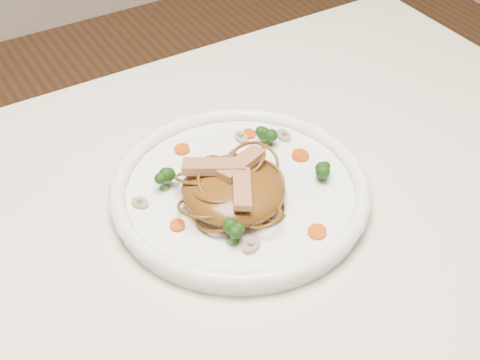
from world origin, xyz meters
TOP-DOWN VIEW (x-y plane):
  - table at (0.00, 0.00)m, footprint 1.20×0.80m
  - plate at (0.08, 0.06)m, footprint 0.33×0.33m
  - noodle_mound at (0.06, 0.05)m, footprint 0.15×0.15m
  - chicken_a at (0.08, 0.06)m, footprint 0.07×0.04m
  - chicken_b at (0.05, 0.07)m, footprint 0.07×0.06m
  - chicken_c at (0.06, 0.02)m, footprint 0.05×0.06m
  - broccoli_0 at (0.16, 0.12)m, footprint 0.03×0.03m
  - broccoli_1 at (0.01, 0.11)m, footprint 0.03×0.03m
  - broccoli_2 at (0.03, -0.01)m, footprint 0.04×0.04m
  - broccoli_3 at (0.18, 0.03)m, footprint 0.03×0.03m
  - carrot_0 at (0.15, 0.14)m, footprint 0.02×0.02m
  - carrot_1 at (-0.01, 0.04)m, footprint 0.02×0.02m
  - carrot_2 at (0.18, 0.07)m, footprint 0.03×0.03m
  - carrot_3 at (0.06, 0.16)m, footprint 0.03×0.03m
  - carrot_4 at (0.12, -0.05)m, footprint 0.02×0.02m
  - mushroom_0 at (0.04, -0.03)m, footprint 0.03×0.03m
  - mushroom_1 at (0.18, 0.12)m, footprint 0.02×0.02m
  - mushroom_2 at (-0.03, 0.10)m, footprint 0.03×0.03m
  - mushroom_3 at (0.13, 0.14)m, footprint 0.02×0.02m

SIDE VIEW (x-z plane):
  - table at x=0.00m, z-range 0.28..1.03m
  - plate at x=0.08m, z-range 0.75..0.77m
  - carrot_0 at x=0.15m, z-range 0.77..0.77m
  - carrot_1 at x=-0.01m, z-range 0.77..0.77m
  - carrot_2 at x=0.18m, z-range 0.77..0.77m
  - carrot_3 at x=0.06m, z-range 0.77..0.77m
  - carrot_4 at x=0.12m, z-range 0.77..0.77m
  - mushroom_0 at x=0.04m, z-range 0.77..0.77m
  - mushroom_1 at x=0.18m, z-range 0.77..0.77m
  - mushroom_2 at x=-0.03m, z-range 0.77..0.77m
  - mushroom_3 at x=0.13m, z-range 0.77..0.77m
  - broccoli_0 at x=0.16m, z-range 0.77..0.79m
  - broccoli_1 at x=0.01m, z-range 0.77..0.80m
  - broccoli_3 at x=0.18m, z-range 0.77..0.80m
  - broccoli_2 at x=0.03m, z-range 0.77..0.80m
  - noodle_mound at x=0.06m, z-range 0.76..0.80m
  - chicken_c at x=0.06m, z-range 0.80..0.81m
  - chicken_a at x=0.08m, z-range 0.80..0.81m
  - chicken_b at x=0.05m, z-range 0.80..0.81m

